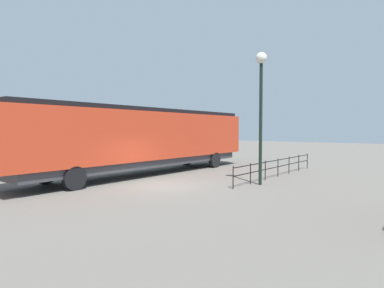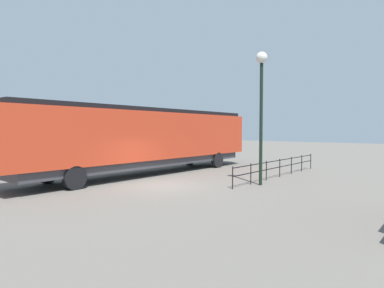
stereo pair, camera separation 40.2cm
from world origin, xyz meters
name	(u,v)px [view 2 (the right image)]	position (x,y,z in m)	size (l,w,h in m)	color
ground_plane	(163,186)	(0.00, 0.00, 0.00)	(120.00, 120.00, 0.00)	#666059
locomotive	(153,137)	(-3.66, 2.78, 2.27)	(2.94, 17.59, 4.03)	red
lamp_post	(261,89)	(3.61, 3.21, 4.76)	(0.56, 0.56, 6.56)	black
platform_fence	(280,165)	(3.15, 6.41, 0.69)	(0.05, 10.14, 1.06)	black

